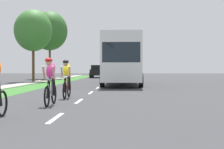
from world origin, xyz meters
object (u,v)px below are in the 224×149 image
cyclist_distant (67,79)px  street_tree_far (50,31)px  cyclist_trailing (50,81)px  street_tree_near (33,31)px  pickup_black (99,71)px  bus_white (122,58)px

cyclist_distant → street_tree_far: 25.84m
cyclist_trailing → street_tree_far: size_ratio=0.22×
cyclist_trailing → cyclist_distant: (0.08, 2.71, 0.00)m
cyclist_distant → street_tree_far: size_ratio=0.22×
cyclist_trailing → cyclist_distant: size_ratio=1.00×
street_tree_near → street_tree_far: bearing=92.5°
pickup_black → street_tree_far: street_tree_far is taller
bus_white → pickup_black: (-3.15, 18.31, -1.15)m
street_tree_far → bus_white: bearing=-56.9°
pickup_black → street_tree_near: 15.10m
cyclist_trailing → cyclist_distant: 2.71m
street_tree_far → cyclist_distant: bearing=-75.8°
bus_white → street_tree_near: (-8.03, 4.54, 2.64)m
pickup_black → street_tree_near: size_ratio=0.78×
cyclist_distant → street_tree_near: (-5.85, 16.29, 3.81)m
cyclist_trailing → street_tree_far: street_tree_far is taller
street_tree_near → cyclist_distant: bearing=-70.2°
cyclist_trailing → pickup_black: (-0.90, 32.78, 0.02)m
bus_white → street_tree_far: bearing=123.1°
cyclist_trailing → street_tree_far: bearing=102.7°
street_tree_near → pickup_black: bearing=70.5°
street_tree_far → street_tree_near: bearing=-87.5°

